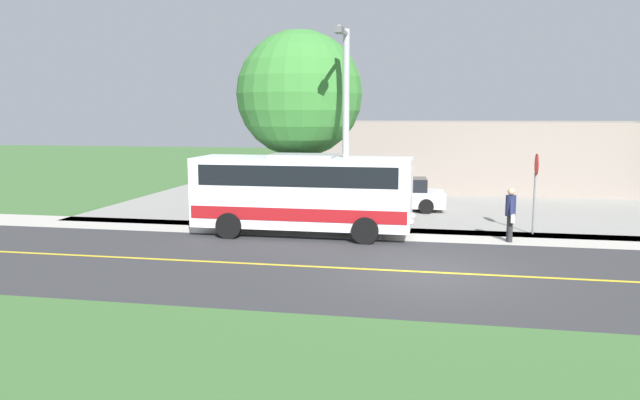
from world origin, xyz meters
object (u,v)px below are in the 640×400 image
street_light_pole (345,122)px  commercial_building (514,154)px  pedestrian_with_bags (510,213)px  stop_sign (536,180)px  parked_car_near (396,195)px  tree_curbside (300,94)px  shuttle_bus_front (303,191)px

street_light_pole → commercial_building: (-16.54, 7.75, -2.06)m
pedestrian_with_bags → stop_sign: 2.04m
commercial_building → pedestrian_with_bags: bearing=-7.1°
commercial_building → stop_sign: bearing=-4.2°
parked_car_near → commercial_building: bearing=149.3°
pedestrian_with_bags → parked_car_near: bearing=-145.4°
tree_curbside → commercial_building: size_ratio=0.35×
shuttle_bus_front → parked_car_near: shuttle_bus_front is taller
pedestrian_with_bags → commercial_building: (-16.80, 2.10, 0.95)m
shuttle_bus_front → stop_sign: size_ratio=2.68×
parked_car_near → street_light_pole: bearing=-13.6°
parked_car_near → tree_curbside: size_ratio=0.60×
shuttle_bus_front → stop_sign: stop_sign is taller
tree_curbside → pedestrian_with_bags: bearing=70.4°
stop_sign → parked_car_near: (-4.64, -5.21, -1.28)m
pedestrian_with_bags → tree_curbside: size_ratio=0.24×
parked_car_near → tree_curbside: 6.58m
shuttle_bus_front → tree_curbside: 4.59m
street_light_pole → parked_car_near: (-5.87, 1.42, -3.30)m
shuttle_bus_front → commercial_building: (-16.92, 9.19, 0.35)m
shuttle_bus_front → pedestrian_with_bags: 7.12m
stop_sign → tree_curbside: 9.45m
shuttle_bus_front → parked_car_near: 6.93m
stop_sign → commercial_building: 15.34m
pedestrian_with_bags → street_light_pole: street_light_pole is taller
street_light_pole → parked_car_near: size_ratio=1.58×
shuttle_bus_front → tree_curbside: bearing=-165.2°
shuttle_bus_front → pedestrian_with_bags: bearing=91.0°
tree_curbside → commercial_building: (-14.00, 9.96, -3.11)m
street_light_pole → tree_curbside: tree_curbside is taller
commercial_building → shuttle_bus_front: bearing=-28.5°
street_light_pole → parked_car_near: street_light_pole is taller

